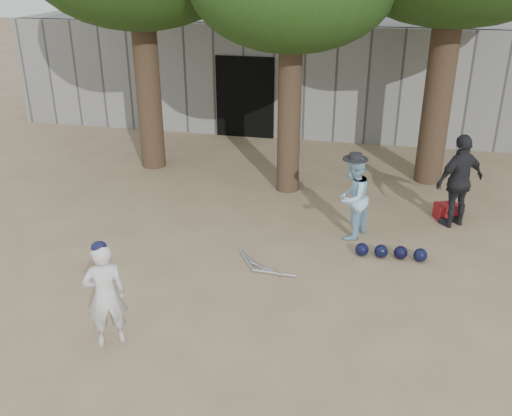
% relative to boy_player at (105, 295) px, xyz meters
% --- Properties ---
extents(ground, '(70.00, 70.00, 0.00)m').
position_rel_boy_player_xyz_m(ground, '(0.80, 1.58, -0.73)').
color(ground, '#937C5E').
rests_on(ground, ground).
extents(boy_player, '(0.63, 0.58, 1.45)m').
position_rel_boy_player_xyz_m(boy_player, '(0.00, 0.00, 0.00)').
color(boy_player, silver).
rests_on(boy_player, ground).
extents(spectator_blue, '(0.81, 0.90, 1.51)m').
position_rel_boy_player_xyz_m(spectator_blue, '(2.88, 3.79, 0.03)').
color(spectator_blue, '#9CD2F1').
rests_on(spectator_blue, ground).
extents(spectator_dark, '(1.09, 0.97, 1.77)m').
position_rel_boy_player_xyz_m(spectator_dark, '(4.75, 4.70, 0.16)').
color(spectator_dark, black).
rests_on(spectator_dark, ground).
extents(red_bag, '(0.50, 0.44, 0.30)m').
position_rel_boy_player_xyz_m(red_bag, '(4.65, 4.95, -0.58)').
color(red_bag, '#A11D15').
rests_on(red_bag, ground).
extents(back_building, '(16.00, 5.24, 3.00)m').
position_rel_boy_player_xyz_m(back_building, '(0.80, 11.91, 0.77)').
color(back_building, gray).
rests_on(back_building, ground).
extents(helmet_row, '(1.19, 0.26, 0.23)m').
position_rel_boy_player_xyz_m(helmet_row, '(3.60, 3.11, -0.61)').
color(helmet_row, black).
rests_on(helmet_row, ground).
extents(bat_pile, '(1.11, 0.76, 0.06)m').
position_rel_boy_player_xyz_m(bat_pile, '(1.52, 2.34, -0.70)').
color(bat_pile, '#B9B8C0').
rests_on(bat_pile, ground).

